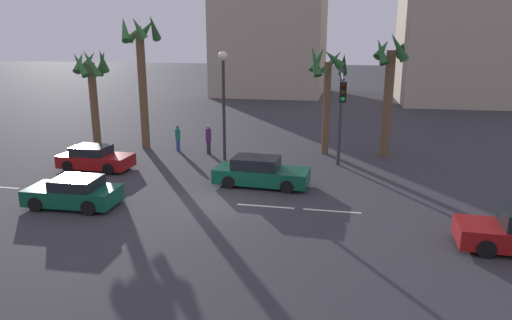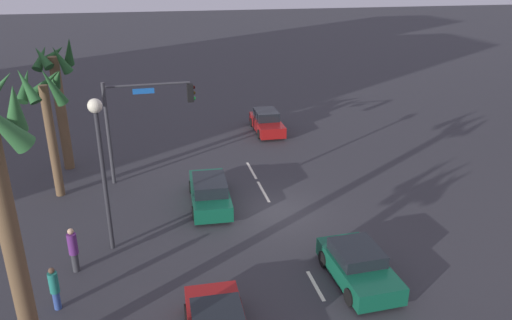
{
  "view_description": "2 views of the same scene",
  "coord_description": "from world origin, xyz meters",
  "px_view_note": "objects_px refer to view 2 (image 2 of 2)",
  "views": [
    {
      "loc": [
        5.7,
        -18.99,
        7.2
      ],
      "look_at": [
        1.79,
        0.07,
        2.07
      ],
      "focal_mm": 32.76,
      "sensor_mm": 36.0,
      "label": 1
    },
    {
      "loc": [
        -20.13,
        5.46,
        11.05
      ],
      "look_at": [
        0.93,
        0.69,
        2.36
      ],
      "focal_mm": 34.21,
      "sensor_mm": 36.0,
      "label": 2
    }
  ],
  "objects_px": {
    "traffic_signal": "(140,114)",
    "palm_tree_2": "(45,102)",
    "streetlamp": "(100,148)",
    "pedestrian_0": "(73,249)",
    "pedestrian_1": "(54,287)",
    "car_0": "(358,266)",
    "palm_tree_1": "(58,84)",
    "car_2": "(267,122)",
    "car_4": "(210,192)"
  },
  "relations": [
    {
      "from": "traffic_signal",
      "to": "palm_tree_2",
      "type": "height_order",
      "value": "palm_tree_2"
    },
    {
      "from": "palm_tree_2",
      "to": "streetlamp",
      "type": "bearing_deg",
      "value": -153.63
    },
    {
      "from": "pedestrian_0",
      "to": "pedestrian_1",
      "type": "height_order",
      "value": "pedestrian_0"
    },
    {
      "from": "car_0",
      "to": "palm_tree_1",
      "type": "bearing_deg",
      "value": 40.55
    },
    {
      "from": "car_2",
      "to": "streetlamp",
      "type": "relative_size",
      "value": 0.69
    },
    {
      "from": "car_2",
      "to": "palm_tree_1",
      "type": "xyz_separation_m",
      "value": [
        -3.97,
        12.79,
        4.29
      ]
    },
    {
      "from": "car_2",
      "to": "streetlamp",
      "type": "height_order",
      "value": "streetlamp"
    },
    {
      "from": "pedestrian_0",
      "to": "car_2",
      "type": "bearing_deg",
      "value": -37.13
    },
    {
      "from": "pedestrian_1",
      "to": "car_0",
      "type": "bearing_deg",
      "value": -93.95
    },
    {
      "from": "car_2",
      "to": "traffic_signal",
      "type": "bearing_deg",
      "value": 127.96
    },
    {
      "from": "car_4",
      "to": "traffic_signal",
      "type": "bearing_deg",
      "value": 39.33
    },
    {
      "from": "streetlamp",
      "to": "pedestrian_0",
      "type": "xyz_separation_m",
      "value": [
        -1.41,
        1.3,
        -3.49
      ]
    },
    {
      "from": "car_4",
      "to": "traffic_signal",
      "type": "height_order",
      "value": "traffic_signal"
    },
    {
      "from": "streetlamp",
      "to": "car_0",
      "type": "bearing_deg",
      "value": -115.59
    },
    {
      "from": "car_4",
      "to": "streetlamp",
      "type": "relative_size",
      "value": 0.74
    },
    {
      "from": "pedestrian_1",
      "to": "palm_tree_1",
      "type": "distance_m",
      "value": 13.8
    },
    {
      "from": "pedestrian_0",
      "to": "palm_tree_2",
      "type": "xyz_separation_m",
      "value": [
        7.25,
        1.6,
        3.94
      ]
    },
    {
      "from": "car_0",
      "to": "streetlamp",
      "type": "bearing_deg",
      "value": 64.41
    },
    {
      "from": "pedestrian_0",
      "to": "pedestrian_1",
      "type": "xyz_separation_m",
      "value": [
        -2.2,
        0.37,
        -0.12
      ]
    },
    {
      "from": "car_4",
      "to": "streetlamp",
      "type": "xyz_separation_m",
      "value": [
        -3.08,
        4.52,
        3.81
      ]
    },
    {
      "from": "car_2",
      "to": "streetlamp",
      "type": "xyz_separation_m",
      "value": [
        -13.5,
        9.99,
        3.8
      ]
    },
    {
      "from": "car_2",
      "to": "pedestrian_0",
      "type": "distance_m",
      "value": 18.7
    },
    {
      "from": "car_0",
      "to": "pedestrian_0",
      "type": "distance_m",
      "value": 10.78
    },
    {
      "from": "streetlamp",
      "to": "car_4",
      "type": "bearing_deg",
      "value": -55.79
    },
    {
      "from": "palm_tree_1",
      "to": "pedestrian_0",
      "type": "bearing_deg",
      "value": -172.18
    },
    {
      "from": "pedestrian_1",
      "to": "palm_tree_2",
      "type": "distance_m",
      "value": 10.35
    },
    {
      "from": "car_2",
      "to": "palm_tree_1",
      "type": "height_order",
      "value": "palm_tree_1"
    },
    {
      "from": "traffic_signal",
      "to": "palm_tree_2",
      "type": "xyz_separation_m",
      "value": [
        -0.99,
        4.34,
        1.15
      ]
    },
    {
      "from": "pedestrian_1",
      "to": "palm_tree_2",
      "type": "bearing_deg",
      "value": 7.39
    },
    {
      "from": "car_4",
      "to": "palm_tree_1",
      "type": "distance_m",
      "value": 10.66
    },
    {
      "from": "traffic_signal",
      "to": "car_0",
      "type": "bearing_deg",
      "value": -145.69
    },
    {
      "from": "car_0",
      "to": "pedestrian_0",
      "type": "height_order",
      "value": "pedestrian_0"
    },
    {
      "from": "palm_tree_1",
      "to": "car_0",
      "type": "bearing_deg",
      "value": -139.45
    },
    {
      "from": "car_2",
      "to": "pedestrian_0",
      "type": "height_order",
      "value": "pedestrian_0"
    },
    {
      "from": "car_4",
      "to": "palm_tree_1",
      "type": "relative_size",
      "value": 0.63
    },
    {
      "from": "car_4",
      "to": "car_0",
      "type": "bearing_deg",
      "value": -148.49
    },
    {
      "from": "car_4",
      "to": "pedestrian_0",
      "type": "distance_m",
      "value": 7.35
    },
    {
      "from": "traffic_signal",
      "to": "palm_tree_2",
      "type": "distance_m",
      "value": 4.6
    },
    {
      "from": "car_4",
      "to": "streetlamp",
      "type": "distance_m",
      "value": 6.67
    },
    {
      "from": "car_2",
      "to": "pedestrian_1",
      "type": "distance_m",
      "value": 20.7
    },
    {
      "from": "car_0",
      "to": "streetlamp",
      "type": "relative_size",
      "value": 0.62
    },
    {
      "from": "palm_tree_1",
      "to": "palm_tree_2",
      "type": "relative_size",
      "value": 1.11
    },
    {
      "from": "streetlamp",
      "to": "palm_tree_2",
      "type": "bearing_deg",
      "value": 26.37
    },
    {
      "from": "traffic_signal",
      "to": "pedestrian_1",
      "type": "xyz_separation_m",
      "value": [
        -10.44,
        3.12,
        -2.9
      ]
    },
    {
      "from": "car_4",
      "to": "pedestrian_0",
      "type": "relative_size",
      "value": 2.56
    },
    {
      "from": "streetlamp",
      "to": "palm_tree_1",
      "type": "height_order",
      "value": "palm_tree_1"
    },
    {
      "from": "car_0",
      "to": "palm_tree_1",
      "type": "xyz_separation_m",
      "value": [
        13.88,
        11.87,
        4.34
      ]
    },
    {
      "from": "car_0",
      "to": "pedestrian_0",
      "type": "xyz_separation_m",
      "value": [
        2.94,
        10.37,
        0.37
      ]
    },
    {
      "from": "streetlamp",
      "to": "pedestrian_1",
      "type": "bearing_deg",
      "value": 155.14
    },
    {
      "from": "palm_tree_2",
      "to": "car_4",
      "type": "bearing_deg",
      "value": -110.43
    }
  ]
}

